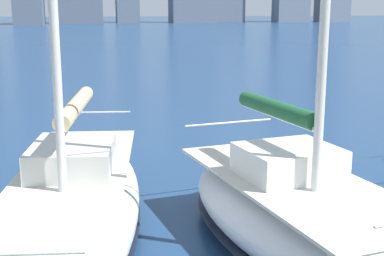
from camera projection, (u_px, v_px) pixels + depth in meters
sailboat_forest at (297, 212)px, 9.70m from camera, size 3.90×7.04×9.76m
sailboat_tan at (71, 203)px, 10.25m from camera, size 3.87×9.44×12.13m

